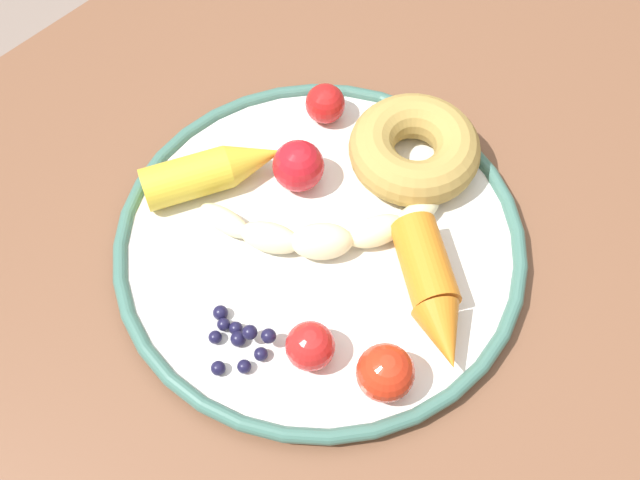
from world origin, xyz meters
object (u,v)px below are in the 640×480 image
Objects in this scene: tomato_mid at (310,346)px; tomato_near at (325,104)px; donut at (414,149)px; dining_table at (359,292)px; carrot_orange at (431,294)px; tomato_extra at (385,373)px; banana at (321,233)px; blueberry_pile at (238,338)px; plate at (320,242)px; carrot_yellow at (215,170)px; tomato_far at (297,167)px.

tomato_near is at bearing -140.24° from tomato_mid.
donut is 3.15× the size of tomato_near.
dining_table is 0.17m from tomato_mid.
carrot_orange and tomato_mid have the same top height.
tomato_extra is (0.17, 0.11, 0.00)m from donut.
donut is at bearing 177.63° from banana.
banana is at bearing -116.92° from tomato_extra.
tomato_mid is 0.06m from tomato_extra.
tomato_extra reaches higher than blueberry_pile.
blueberry_pile is at bearing 7.73° from banana.
plate is 0.02m from banana.
plate is at bearing 99.78° from carrot_yellow.
tomato_far reaches higher than plate.
carrot_orange is at bearing 44.19° from donut.
tomato_far is at bearing 133.27° from carrot_yellow.
carrot_orange is 0.14m from donut.
plate is (0.03, -0.02, 0.11)m from dining_table.
tomato_mid is at bearing 20.65° from dining_table.
tomato_mid reaches higher than banana.
dining_table is at bearing 177.65° from blueberry_pile.
tomato_mid is (-0.03, 0.05, 0.01)m from blueberry_pile.
carrot_orange and carrot_yellow have the same top height.
plate is at bearing -34.82° from dining_table.
tomato_mid is (0.11, 0.04, 0.13)m from dining_table.
donut is 1.94× the size of blueberry_pile.
plate is at bearing -3.02° from donut.
donut reaches higher than blueberry_pile.
tomato_extra reaches higher than carrot_yellow.
carrot_yellow and tomato_mid have the same top height.
carrot_orange is (0.02, 0.08, 0.13)m from dining_table.
tomato_near is at bearing -155.49° from tomato_far.
tomato_far is at bearing -35.67° from donut.
tomato_far reaches higher than dining_table.
tomato_near is at bearing -114.63° from carrot_orange.
tomato_far is (-0.05, 0.05, 0.00)m from carrot_yellow.
carrot_yellow is at bearing -40.14° from donut.
dining_table is 9.60× the size of carrot_orange.
dining_table is 0.15m from tomato_far.
banana reaches higher than dining_table.
carrot_orange is (-0.01, 0.10, 0.02)m from plate.
carrot_orange is at bearing 65.37° from tomato_near.
plate is 7.98× the size of tomato_extra.
banana is (-0.00, 0.00, 0.02)m from plate.
banana is 0.10m from tomato_mid.
tomato_far reaches higher than banana.
plate is 0.11m from blueberry_pile.
tomato_mid reaches higher than blueberry_pile.
carrot_orange is at bearing -167.71° from tomato_extra.
dining_table is 3.42× the size of plate.
carrot_orange is 2.75× the size of tomato_far.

